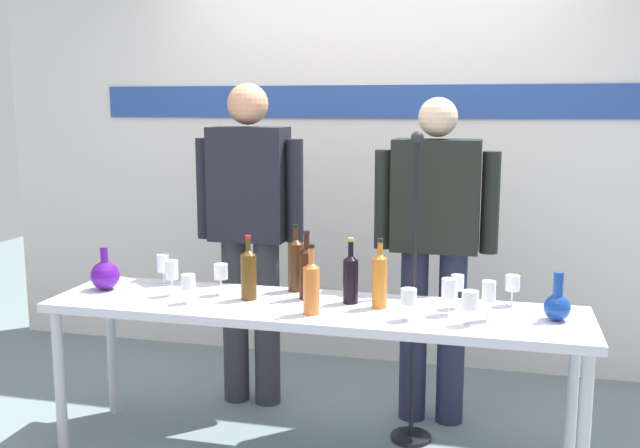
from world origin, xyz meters
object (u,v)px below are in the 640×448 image
Objects in this scene: wine_glass_left_2 at (188,283)px; microphone_stand at (413,341)px; decanter_blue_left at (105,275)px; wine_glass_right_3 at (409,297)px; display_table at (312,318)px; wine_bottle_1 at (307,271)px; presenter_left at (250,224)px; wine_glass_right_4 at (489,293)px; wine_glass_left_3 at (163,264)px; wine_glass_left_0 at (221,272)px; decanter_blue_right at (557,305)px; wine_glass_left_1 at (172,271)px; wine_bottle_5 at (380,279)px; presenter_right at (435,240)px; wine_bottle_2 at (351,277)px; wine_glass_right_5 at (457,284)px; wine_bottle_0 at (311,286)px; wine_bottle_4 at (296,263)px; wine_glass_right_2 at (512,284)px; wine_glass_right_0 at (470,301)px; wine_glass_right_1 at (449,289)px.

microphone_stand is at bearing 22.80° from wine_glass_left_2.
wine_glass_right_3 is at bearing -5.60° from decanter_blue_left.
display_table is 0.23m from wine_bottle_1.
presenter_left is 10.26× the size of wine_glass_right_4.
wine_glass_left_3 is 1.14× the size of wine_glass_right_3.
decanter_blue_right is at bearing -1.68° from wine_glass_left_0.
wine_glass_left_3 is 0.10× the size of microphone_stand.
wine_glass_left_1 is at bearing 142.30° from wine_glass_left_2.
wine_bottle_5 reaches higher than decanter_blue_left.
presenter_right is 5.52× the size of wine_bottle_2.
wine_glass_right_5 is (1.10, 0.04, 0.00)m from wine_glass_left_0.
wine_glass_left_3 is at bearing 175.10° from decanter_blue_right.
presenter_right is (0.49, 0.56, 0.28)m from display_table.
wine_glass_left_1 and wine_glass_right_4 have the same top height.
wine_bottle_0 is 1.02× the size of wine_bottle_2.
wine_bottle_1 reaches higher than wine_glass_left_2.
wine_glass_right_2 is at bearing -0.97° from wine_bottle_4.
wine_glass_right_0 is at bearing -5.06° from wine_glass_left_1.
decanter_blue_right is at bearing -19.20° from presenter_left.
wine_glass_right_2 is (1.69, 0.03, -0.01)m from wine_glass_left_3.
wine_glass_right_1 is at bearing 127.34° from wine_glass_right_0.
wine_bottle_0 is (1.08, -0.16, 0.05)m from decanter_blue_left.
presenter_right is 10.99× the size of wine_glass_right_5.
wine_bottle_0 reaches higher than wine_glass_right_3.
wine_glass_left_0 is 0.97× the size of wine_glass_left_3.
presenter_right reaches higher than wine_bottle_4.
wine_glass_left_3 is (0.23, 0.16, 0.03)m from decanter_blue_left.
wine_bottle_1 is 0.16m from wine_bottle_4.
presenter_left is 0.52m from wine_glass_left_3.
wine_glass_right_3 is at bearing -46.71° from wine_bottle_5.
presenter_right is 9.78× the size of wine_glass_left_1.
display_table is 0.49m from wine_glass_right_3.
wine_bottle_2 is at bearing -124.52° from presenter_right.
wine_glass_right_3 reaches higher than wine_glass_left_2.
wine_bottle_1 is 2.02× the size of wine_glass_right_1.
wine_bottle_1 is (-0.08, 0.24, 0.01)m from wine_bottle_0.
wine_glass_left_1 reaches higher than display_table.
wine_glass_left_3 is (-1.87, 0.16, 0.04)m from decanter_blue_right.
wine_bottle_2 is 2.17× the size of wine_glass_right_2.
presenter_right is 0.49m from wine_glass_right_5.
microphone_stand reaches higher than wine_glass_right_1.
display_table is 15.26× the size of wine_glass_right_1.
wine_glass_right_5 is at bearing 3.74° from wine_bottle_2.
decanter_blue_left is at bearing -160.77° from presenter_right.
wine_bottle_5 reaches higher than wine_glass_right_3.
wine_bottle_2 reaches higher than wine_glass_right_3.
wine_glass_right_5 reaches higher than wine_glass_right_2.
wine_bottle_2 reaches higher than wine_glass_right_4.
wine_glass_right_3 is (-0.04, -0.69, -0.12)m from presenter_right.
wine_glass_right_2 is 0.09× the size of microphone_stand.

